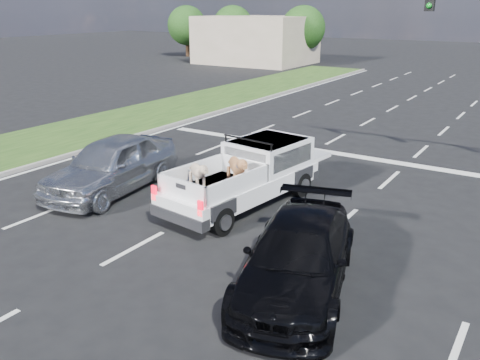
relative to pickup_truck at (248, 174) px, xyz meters
The scene contains 11 objects.
ground 4.02m from the pickup_truck, 75.07° to the right, with size 160.00×160.00×0.00m, color black.
road_markings 3.08m from the pickup_truck, 70.01° to the left, with size 17.75×60.00×0.01m.
grass_median_left 10.75m from the pickup_truck, 168.09° to the left, with size 5.00×60.00×0.10m, color #1E4214.
curb_left 8.38m from the pickup_truck, 164.61° to the left, with size 0.15×60.00×0.14m, color gray.
building_left 37.42m from the pickup_truck, 120.52° to the left, with size 10.00×8.00×4.40m, color #C7B198.
tree_far_a 44.91m from the pickup_truck, 130.28° to the left, with size 4.20×4.20×5.40m.
tree_far_b 41.29m from the pickup_truck, 123.90° to the left, with size 4.20×4.20×5.40m.
tree_far_c 37.43m from the pickup_truck, 113.66° to the left, with size 4.20×4.20×5.40m.
pickup_truck is the anchor object (origin of this frame).
silver_sedan 4.18m from the pickup_truck, 162.50° to the right, with size 1.94×4.82×1.64m, color silver.
black_coupe 4.63m from the pickup_truck, 46.12° to the right, with size 1.93×4.74×1.38m, color black.
Camera 1 is at (6.00, -7.58, 5.28)m, focal length 38.00 mm.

